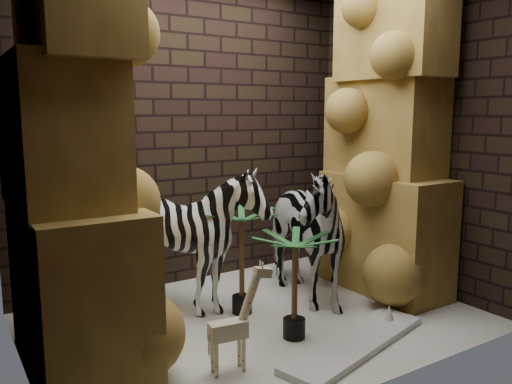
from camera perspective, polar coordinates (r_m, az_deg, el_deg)
floor at (r=4.33m, az=0.22°, el=-14.06°), size 3.50×3.50×0.00m
wall_back at (r=5.09m, az=-7.43°, el=6.69°), size 3.50×0.00×3.50m
wall_front at (r=3.02m, az=13.20°, el=5.07°), size 3.50×0.00×3.50m
wall_left at (r=3.39m, az=-25.65°, el=4.82°), size 0.00×3.00×3.00m
wall_right at (r=5.15m, az=16.97°, el=6.41°), size 0.00×3.00×3.00m
rock_pillar_left at (r=3.45m, az=-19.85°, el=5.22°), size 0.68×1.30×3.00m
rock_pillar_right at (r=4.91m, az=14.44°, el=6.41°), size 0.58×1.25×3.00m
zebra_right at (r=4.60m, az=4.49°, el=-3.15°), size 0.85×1.32×1.46m
zebra_left at (r=4.36m, az=-6.91°, el=-6.01°), size 1.27×1.46×1.14m
giraffe_toy at (r=3.41m, az=-3.15°, el=-13.88°), size 0.39×0.17×0.74m
palm_front at (r=4.33m, az=-1.59°, el=-7.70°), size 0.36×0.36×0.91m
palm_back at (r=3.89m, az=4.32°, el=-10.38°), size 0.36×0.36×0.81m
surfboard at (r=3.95m, az=11.02°, el=-16.19°), size 1.46×0.71×0.05m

